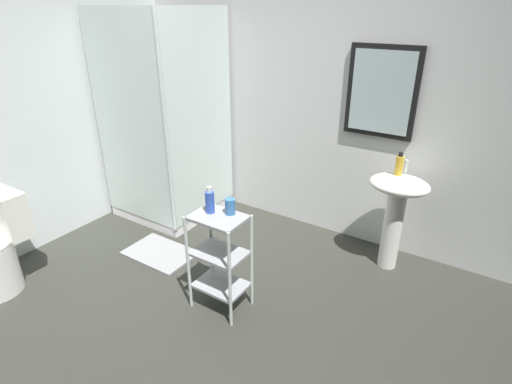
{
  "coord_description": "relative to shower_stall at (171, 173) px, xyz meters",
  "views": [
    {
      "loc": [
        1.55,
        -1.47,
        2.02
      ],
      "look_at": [
        0.1,
        0.78,
        0.76
      ],
      "focal_mm": 28.31,
      "sensor_mm": 36.0,
      "label": 1
    }
  ],
  "objects": [
    {
      "name": "wall_back",
      "position": [
        1.22,
        0.63,
        0.79
      ],
      "size": [
        4.2,
        0.14,
        2.5
      ],
      "color": "silver",
      "rests_on": "ground_plane"
    },
    {
      "name": "hand_soap_bottle",
      "position": [
        2.12,
        0.33,
        0.43
      ],
      "size": [
        0.06,
        0.06,
        0.18
      ],
      "color": "gold",
      "rests_on": "pedestal_sink"
    },
    {
      "name": "shower_stall",
      "position": [
        0.0,
        0.0,
        0.0
      ],
      "size": [
        0.92,
        0.92,
        2.0
      ],
      "color": "white",
      "rests_on": "ground_plane"
    },
    {
      "name": "sink_faucet",
      "position": [
        2.15,
        0.42,
        0.4
      ],
      "size": [
        0.03,
        0.03,
        0.1
      ],
      "primitive_type": "cylinder",
      "color": "silver",
      "rests_on": "pedestal_sink"
    },
    {
      "name": "storage_cart",
      "position": [
        1.28,
        -0.86,
        -0.03
      ],
      "size": [
        0.38,
        0.28,
        0.74
      ],
      "color": "silver",
      "rests_on": "ground_plane"
    },
    {
      "name": "ground_plane",
      "position": [
        1.21,
        -1.22,
        -0.47
      ],
      "size": [
        4.2,
        4.2,
        0.02
      ],
      "primitive_type": "cube",
      "color": "#30312B"
    },
    {
      "name": "pedestal_sink",
      "position": [
        2.15,
        0.3,
        0.12
      ],
      "size": [
        0.46,
        0.37,
        0.81
      ],
      "color": "white",
      "rests_on": "ground_plane"
    },
    {
      "name": "rinse_cup",
      "position": [
        1.33,
        -0.79,
        0.33
      ],
      "size": [
        0.07,
        0.07,
        0.11
      ],
      "primitive_type": "cylinder",
      "color": "#3870B2",
      "rests_on": "storage_cart"
    },
    {
      "name": "bath_mat",
      "position": [
        0.42,
        -0.63,
        -0.45
      ],
      "size": [
        0.6,
        0.4,
        0.02
      ],
      "primitive_type": "cube",
      "color": "gray",
      "rests_on": "ground_plane"
    },
    {
      "name": "shampoo_bottle_blue",
      "position": [
        1.2,
        -0.84,
        0.36
      ],
      "size": [
        0.06,
        0.06,
        0.19
      ],
      "color": "blue",
      "rests_on": "storage_cart"
    }
  ]
}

